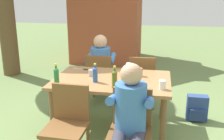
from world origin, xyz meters
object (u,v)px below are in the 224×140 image
object	(u,v)px
cup_terracotta	(140,72)
person_in_plaid_shirt	(102,65)
dining_table	(112,85)
bottle_amber	(132,81)
chair_near_left	(68,121)
bottle_olive	(115,78)
chair_far_right	(142,79)
table_knife	(81,69)
brick_kiosk	(108,4)
chair_far_left	(100,76)
chair_near_right	(131,126)
cup_glass	(129,67)
person_in_white_shirt	(130,116)
bottle_green	(56,76)
backpack_by_near_side	(197,109)
cup_white	(162,85)
bottle_blue	(95,74)
cup_steel	(91,73)

from	to	relation	value
cup_terracotta	person_in_plaid_shirt	bearing A→B (deg)	133.76
dining_table	bottle_amber	xyz separation A→B (m)	(0.31, -0.35, 0.19)
chair_near_left	bottle_olive	bearing A→B (deg)	47.37
bottle_olive	chair_far_right	bearing A→B (deg)	77.36
table_knife	brick_kiosk	world-z (taller)	brick_kiosk
bottle_olive	chair_far_left	bearing A→B (deg)	111.02
chair_near_right	person_in_plaid_shirt	bearing A→B (deg)	111.91
chair_near_right	cup_terracotta	world-z (taller)	chair_near_right
cup_terracotta	cup_glass	world-z (taller)	cup_glass
person_in_white_shirt	table_knife	world-z (taller)	person_in_white_shirt
bottle_green	person_in_plaid_shirt	bearing A→B (deg)	76.91
bottle_olive	backpack_by_near_side	size ratio (longest dim) A/B	0.71
dining_table	chair_far_left	bearing A→B (deg)	113.23
bottle_olive	cup_white	distance (m)	0.57
chair_far_right	bottle_olive	distance (m)	1.22
chair_far_left	brick_kiosk	xyz separation A→B (m)	(-0.50, 3.14, 1.02)
chair_near_right	chair_near_left	world-z (taller)	same
bottle_olive	bottle_blue	distance (m)	0.32
chair_near_right	cup_white	distance (m)	0.67
brick_kiosk	chair_near_left	bearing A→B (deg)	-83.91
chair_near_left	person_in_plaid_shirt	bearing A→B (deg)	90.07
cup_terracotta	brick_kiosk	size ratio (longest dim) A/B	0.04
backpack_by_near_side	brick_kiosk	world-z (taller)	brick_kiosk
bottle_olive	cup_white	xyz separation A→B (m)	(0.57, 0.05, -0.06)
dining_table	backpack_by_near_side	distance (m)	1.36
chair_far_left	backpack_by_near_side	world-z (taller)	chair_far_left
bottle_green	cup_steel	world-z (taller)	bottle_green
cup_terracotta	cup_steel	distance (m)	0.67
person_in_white_shirt	table_knife	xyz separation A→B (m)	(-0.87, 1.27, 0.08)
chair_near_right	bottle_green	world-z (taller)	bottle_green
table_knife	backpack_by_near_side	size ratio (longest dim) A/B	0.63
table_knife	person_in_white_shirt	bearing A→B (deg)	-55.41
cup_glass	cup_white	bearing A→B (deg)	-55.02
person_in_white_shirt	chair_near_right	bearing A→B (deg)	89.64
chair_near_right	cup_steel	size ratio (longest dim) A/B	9.38
person_in_white_shirt	bottle_olive	distance (m)	0.66
chair_far_left	bottle_olive	distance (m)	1.27
cup_white	cup_steel	xyz separation A→B (m)	(-0.96, 0.34, -0.01)
person_in_white_shirt	backpack_by_near_side	bearing A→B (deg)	58.49
chair_far_left	bottle_amber	xyz separation A→B (m)	(0.65, -1.15, 0.35)
bottle_green	brick_kiosk	world-z (taller)	brick_kiosk
dining_table	chair_far_right	world-z (taller)	chair_far_right
chair_far_right	bottle_blue	bearing A→B (deg)	-118.81
bottle_green	backpack_by_near_side	bearing A→B (deg)	23.85
bottle_olive	cup_glass	xyz separation A→B (m)	(0.08, 0.74, -0.06)
cup_terracotta	bottle_amber	bearing A→B (deg)	-95.40
dining_table	brick_kiosk	distance (m)	4.13
brick_kiosk	cup_steel	bearing A→B (deg)	-81.95
cup_white	table_knife	xyz separation A→B (m)	(-1.18, 0.64, -0.05)
cup_white	brick_kiosk	size ratio (longest dim) A/B	0.04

